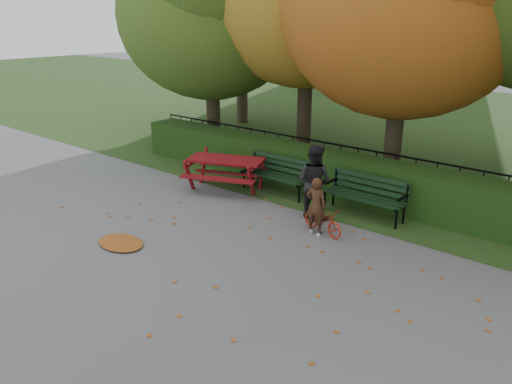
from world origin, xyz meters
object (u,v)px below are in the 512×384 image
Objects in this scene: bench_right at (366,193)px; picnic_table at (226,165)px; adult at (314,181)px; bicycle at (323,220)px; bench_left at (278,172)px; child at (316,206)px; tree_a at (212,1)px.

picnic_table is (-3.52, -0.64, 0.10)m from bench_right.
adult is at bearing -136.04° from bench_right.
adult is 1.00m from bicycle.
bench_right is at bearing 6.11° from bicycle.
bench_left is 1.12× the size of adult.
child is at bearing -35.33° from bench_left.
tree_a is 7.69m from bench_right.
bench_right is at bearing 0.00° from bench_left.
bench_right reaches higher than picnic_table.
child is (5.96, -3.34, -3.94)m from tree_a.
bench_left is at bearing 180.00° from bench_right.
tree_a reaches higher than bench_left.
bench_left is at bearing -43.82° from child.
bench_right is at bearing -12.26° from picnic_table.
bench_right is (2.40, 0.00, 0.00)m from bench_left.
tree_a is 5.89m from bench_left.
child is 0.87m from adult.
child is 1.12× the size of bicycle.
child reaches higher than bench_left.
tree_a is 4.16× the size of bench_left.
bench_left is 2.54m from child.
picnic_table is at bearing -42.24° from tree_a.
adult is (1.57, -0.80, 0.29)m from bench_left.
bicycle is at bearing -28.18° from tree_a.
tree_a reaches higher than bicycle.
bench_left is (3.89, -1.88, -4.00)m from tree_a.
picnic_table is 3.41m from bicycle.
picnic_table is (-1.12, -0.64, 0.10)m from bench_left.
tree_a is at bearing 163.39° from bench_right.
bench_left is 0.79× the size of picnic_table.
picnic_table is 1.41× the size of adult.
adult is (-0.83, -0.80, 0.29)m from bench_right.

